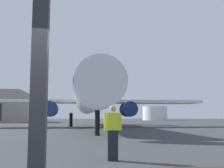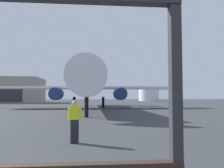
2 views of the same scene
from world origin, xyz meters
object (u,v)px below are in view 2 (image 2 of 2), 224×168
Objects in this scene: airplane at (89,85)px; ground_crew_worker at (75,121)px; distant_hangar at (0,90)px; fuel_storage_tank at (149,95)px.

ground_crew_worker is (-0.24, -25.53, -2.66)m from airplane.
airplane is 1.48× the size of distant_hangar.
airplane is 25.67m from ground_crew_worker.
ground_crew_worker is 66.47m from distant_hangar.
fuel_storage_tank is (24.59, 84.66, 1.45)m from ground_crew_worker.
distant_hangar is 56.01m from fuel_storage_tank.
airplane reaches higher than ground_crew_worker.
distant_hangar reaches higher than fuel_storage_tank.
ground_crew_worker is at bearing -90.54° from airplane.
airplane is 44.26m from distant_hangar.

